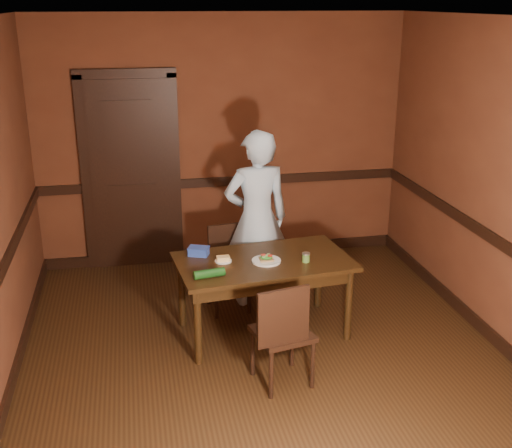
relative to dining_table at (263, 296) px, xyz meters
name	(u,v)px	position (x,y,z in m)	size (l,w,h in m)	color
floor	(264,356)	(-0.08, -0.41, -0.35)	(4.00, 4.50, 0.01)	black
ceiling	(266,17)	(-0.08, -0.41, 2.35)	(4.00, 4.50, 0.01)	silver
wall_back	(222,141)	(-0.08, 1.84, 1.00)	(4.00, 0.02, 2.70)	#582D1A
wall_front	(370,352)	(-0.08, -2.66, 1.00)	(4.00, 0.02, 2.70)	#582D1A
wall_right	(502,188)	(1.92, -0.41, 1.00)	(0.02, 4.50, 2.70)	#582D1A
dado_back	(223,182)	(-0.08, 1.82, 0.55)	(4.00, 0.03, 0.10)	black
dado_left	(0,276)	(-2.06, -0.41, 0.55)	(0.03, 4.50, 0.10)	black
dado_right	(494,239)	(1.91, -0.41, 0.55)	(0.03, 4.50, 0.10)	black
baseboard_back	(225,252)	(-0.08, 1.82, -0.29)	(4.00, 0.03, 0.12)	black
baseboard_left	(14,375)	(-2.06, -0.41, -0.29)	(0.03, 4.50, 0.12)	black
baseboard_right	(482,327)	(1.91, -0.41, -0.29)	(0.03, 4.50, 0.12)	black
door	(131,170)	(-1.08, 1.81, 0.74)	(1.05, 0.07, 2.20)	black
dining_table	(263,296)	(0.00, 0.00, 0.00)	(1.49, 0.84, 0.70)	black
chair_far	(228,270)	(-0.23, 0.52, 0.05)	(0.37, 0.37, 0.80)	black
chair_near	(282,331)	(-0.02, -0.80, 0.09)	(0.41, 0.41, 0.87)	black
person	(257,219)	(0.06, 0.62, 0.51)	(0.62, 0.41, 1.71)	#A8C6D8
sandwich_plate	(266,260)	(0.01, -0.05, 0.37)	(0.25, 0.25, 0.06)	silver
sauce_jar	(306,257)	(0.35, -0.11, 0.39)	(0.07, 0.07, 0.08)	#558035
cheese_saucer	(223,259)	(-0.35, 0.03, 0.37)	(0.15, 0.15, 0.05)	silver
food_tub	(199,251)	(-0.54, 0.21, 0.39)	(0.21, 0.18, 0.07)	#2B4BB0
wrapped_veg	(209,273)	(-0.51, -0.28, 0.38)	(0.07, 0.07, 0.26)	#154014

